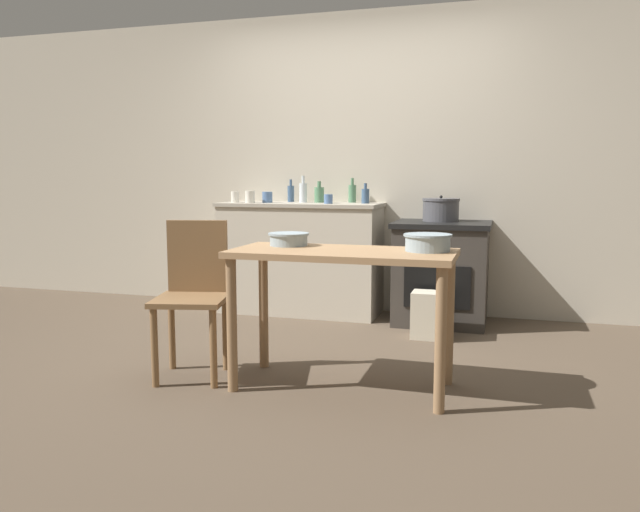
% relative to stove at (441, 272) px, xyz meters
% --- Properties ---
extents(ground_plane, '(14.00, 14.00, 0.00)m').
position_rel_stove_xyz_m(ground_plane, '(-0.76, -1.24, -0.41)').
color(ground_plane, brown).
extents(wall_back, '(8.00, 0.07, 2.55)m').
position_rel_stove_xyz_m(wall_back, '(-0.76, 0.35, 0.87)').
color(wall_back, beige).
rests_on(wall_back, ground_plane).
extents(counter_cabinet, '(1.38, 0.55, 0.94)m').
position_rel_stove_xyz_m(counter_cabinet, '(-1.20, 0.05, 0.07)').
color(counter_cabinet, beige).
rests_on(counter_cabinet, ground_plane).
extents(stove, '(0.75, 0.66, 0.81)m').
position_rel_stove_xyz_m(stove, '(0.00, 0.00, 0.00)').
color(stove, '#38332D').
rests_on(stove, ground_plane).
extents(work_table, '(1.21, 0.56, 0.77)m').
position_rel_stove_xyz_m(work_table, '(-0.36, -1.74, 0.24)').
color(work_table, '#A87F56').
rests_on(work_table, ground_plane).
extents(chair, '(0.48, 0.48, 0.91)m').
position_rel_stove_xyz_m(chair, '(-1.26, -1.76, 0.09)').
color(chair, olive).
rests_on(chair, ground_plane).
extents(flour_sack, '(0.29, 0.20, 0.34)m').
position_rel_stove_xyz_m(flour_sack, '(-0.01, -0.52, -0.24)').
color(flour_sack, beige).
rests_on(flour_sack, ground_plane).
extents(stock_pot, '(0.30, 0.30, 0.21)m').
position_rel_stove_xyz_m(stock_pot, '(-0.02, 0.06, 0.49)').
color(stock_pot, '#4C4C51').
rests_on(stock_pot, stove).
extents(mixing_bowl_large, '(0.26, 0.26, 0.09)m').
position_rel_stove_xyz_m(mixing_bowl_large, '(0.08, -1.65, 0.41)').
color(mixing_bowl_large, '#93A8B2').
rests_on(mixing_bowl_large, work_table).
extents(mixing_bowl_small, '(0.24, 0.24, 0.07)m').
position_rel_stove_xyz_m(mixing_bowl_small, '(-0.72, -1.61, 0.40)').
color(mixing_bowl_small, '#93A8B2').
rests_on(mixing_bowl_small, work_table).
extents(bottle_far_left, '(0.06, 0.06, 0.17)m').
position_rel_stove_xyz_m(bottle_far_left, '(-0.65, 0.09, 0.60)').
color(bottle_far_left, '#3D5675').
rests_on(bottle_far_left, counter_cabinet).
extents(bottle_left, '(0.06, 0.06, 0.20)m').
position_rel_stove_xyz_m(bottle_left, '(-1.34, 0.21, 0.61)').
color(bottle_left, '#3D5675').
rests_on(bottle_left, counter_cabinet).
extents(bottle_mid_left, '(0.07, 0.07, 0.23)m').
position_rel_stove_xyz_m(bottle_mid_left, '(-1.20, 0.13, 0.62)').
color(bottle_mid_left, silver).
rests_on(bottle_mid_left, counter_cabinet).
extents(bottle_center_left, '(0.08, 0.08, 0.18)m').
position_rel_stove_xyz_m(bottle_center_left, '(-1.06, 0.15, 0.61)').
color(bottle_center_left, '#517F5B').
rests_on(bottle_center_left, counter_cabinet).
extents(bottle_center, '(0.07, 0.07, 0.21)m').
position_rel_stove_xyz_m(bottle_center, '(-0.79, 0.23, 0.62)').
color(bottle_center, '#517F5B').
rests_on(bottle_center, counter_cabinet).
extents(cup_center_right, '(0.07, 0.07, 0.09)m').
position_rel_stove_xyz_m(cup_center_right, '(-1.76, -0.05, 0.58)').
color(cup_center_right, silver).
rests_on(cup_center_right, counter_cabinet).
extents(cup_mid_right, '(0.09, 0.09, 0.09)m').
position_rel_stove_xyz_m(cup_mid_right, '(-1.48, 0.01, 0.58)').
color(cup_mid_right, '#4C6B99').
rests_on(cup_mid_right, counter_cabinet).
extents(cup_right, '(0.07, 0.07, 0.08)m').
position_rel_stove_xyz_m(cup_right, '(-0.93, -0.04, 0.57)').
color(cup_right, '#4C6B99').
rests_on(cup_right, counter_cabinet).
extents(cup_far_right, '(0.08, 0.08, 0.10)m').
position_rel_stove_xyz_m(cup_far_right, '(-1.60, -0.09, 0.59)').
color(cup_far_right, silver).
rests_on(cup_far_right, counter_cabinet).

